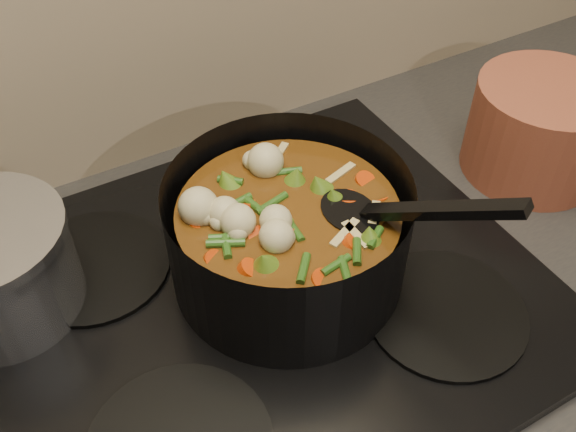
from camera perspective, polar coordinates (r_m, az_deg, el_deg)
stovetop at (r=0.75m, az=-2.08°, el=-6.98°), size 0.62×0.54×0.03m
stockpot at (r=0.72m, az=0.05°, el=-1.71°), size 0.33×0.35×0.20m
terracotta_crock at (r=0.95m, az=21.42°, el=7.19°), size 0.22×0.22×0.13m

